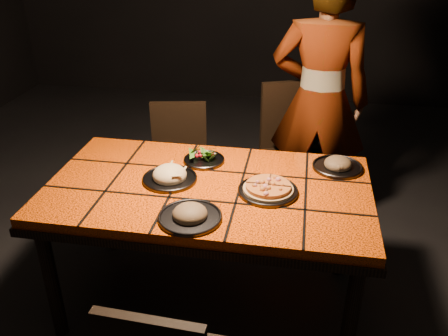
% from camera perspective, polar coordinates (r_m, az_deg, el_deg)
% --- Properties ---
extents(room_shell, '(6.04, 7.04, 3.08)m').
position_cam_1_polar(room_shell, '(2.09, -2.25, 16.12)').
color(room_shell, black).
rests_on(room_shell, ground).
extents(dining_table, '(1.62, 0.92, 0.75)m').
position_cam_1_polar(dining_table, '(2.40, -1.89, -3.67)').
color(dining_table, '#FF5708').
rests_on(dining_table, ground).
extents(chair_far_left, '(0.44, 0.44, 0.84)m').
position_cam_1_polar(chair_far_left, '(3.26, -5.43, 1.42)').
color(chair_far_left, black).
rests_on(chair_far_left, ground).
extents(chair_far_right, '(0.56, 0.56, 0.96)m').
position_cam_1_polar(chair_far_right, '(3.32, 8.47, 2.99)').
color(chair_far_right, black).
rests_on(chair_far_right, ground).
extents(diner, '(0.66, 0.46, 1.75)m').
position_cam_1_polar(diner, '(3.16, 11.41, 7.84)').
color(diner, brown).
rests_on(diner, ground).
extents(plate_pizza, '(0.29, 0.29, 0.04)m').
position_cam_1_polar(plate_pizza, '(2.29, 5.33, -2.57)').
color(plate_pizza, '#333237').
rests_on(plate_pizza, dining_table).
extents(plate_pasta, '(0.28, 0.28, 0.09)m').
position_cam_1_polar(plate_pasta, '(2.40, -6.55, -0.97)').
color(plate_pasta, '#333237').
rests_on(plate_pasta, dining_table).
extents(plate_salad, '(0.22, 0.22, 0.07)m').
position_cam_1_polar(plate_salad, '(2.57, -2.42, 1.29)').
color(plate_salad, '#333237').
rests_on(plate_salad, dining_table).
extents(plate_mushroom_a, '(0.28, 0.28, 0.09)m').
position_cam_1_polar(plate_mushroom_a, '(2.09, -4.11, -5.56)').
color(plate_mushroom_a, '#333237').
rests_on(plate_mushroom_a, dining_table).
extents(plate_mushroom_b, '(0.26, 0.26, 0.09)m').
position_cam_1_polar(plate_mushroom_b, '(2.57, 13.53, 0.42)').
color(plate_mushroom_b, '#333237').
rests_on(plate_mushroom_b, dining_table).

